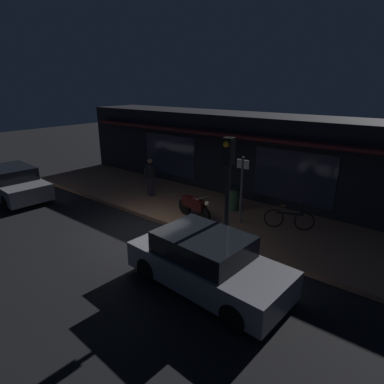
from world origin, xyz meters
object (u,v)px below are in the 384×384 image
Objects in this scene: motorcycle at (195,206)px; parked_car_near at (13,183)px; sign_post at (242,186)px; traffic_light_pole at (228,181)px; person_photographer at (150,176)px; parked_car_far at (206,262)px; trash_bin at (233,198)px; bicycle_parked at (289,219)px.

motorcycle is 8.48m from parked_car_near.
traffic_light_pole is (1.01, -2.52, 0.97)m from sign_post.
sign_post is 2.88m from traffic_light_pole.
parked_car_far is at bearing -33.06° from person_photographer.
motorcycle is at bearing 132.42° from parked_car_far.
motorcycle is 1.81× the size of trash_bin.
bicycle_parked is 6.22m from person_photographer.
trash_bin is (0.64, 1.64, -0.03)m from motorcycle.
parked_car_far is (2.72, -2.98, 0.06)m from motorcycle.
traffic_light_pole reaches higher than motorcycle.
bicycle_parked is 2.44m from trash_bin.
parked_car_far is (10.68, -0.03, 0.00)m from parked_car_near.
parked_car_far is (1.21, -3.68, -0.81)m from sign_post.
parked_car_far is (2.08, -4.62, 0.08)m from trash_bin.
parked_car_near is at bearing 179.81° from parked_car_far.
sign_post reaches higher than motorcycle.
traffic_light_pole reaches higher than parked_car_near.
person_photographer reaches higher than parked_car_far.
traffic_light_pole is (5.64, -2.64, 1.45)m from person_photographer.
sign_post is at bearing -47.04° from trash_bin.
person_photographer reaches higher than parked_car_near.
parked_car_near is (-10.47, -1.13, -1.77)m from traffic_light_pole.
parked_car_near is at bearing -158.89° from bicycle_parked.
sign_post is 10.18m from parked_car_near.
sign_post is 1.56m from trash_bin.
traffic_light_pole is at bearing 6.17° from parked_car_near.
parked_car_near is at bearing -158.92° from sign_post.
sign_post is at bearing 111.79° from traffic_light_pole.
person_photographer reaches higher than bicycle_parked.
sign_post is (-1.54, -0.60, 1.00)m from bicycle_parked.
trash_bin is (3.76, 0.82, -0.41)m from person_photographer.
trash_bin is at bearing 12.24° from person_photographer.
person_photographer is at bearing 37.94° from parked_car_near.
sign_post is (1.51, 0.71, 0.86)m from motorcycle.
parked_car_far is (0.20, -1.17, -1.77)m from traffic_light_pole.
parked_car_near is at bearing -173.83° from traffic_light_pole.
motorcycle is at bearing -156.80° from bicycle_parked.
parked_car_far reaches higher than motorcycle.
sign_post reaches higher than parked_car_far.
sign_post reaches higher than person_photographer.
person_photographer reaches higher than motorcycle.
trash_bin is 0.22× the size of parked_car_far.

